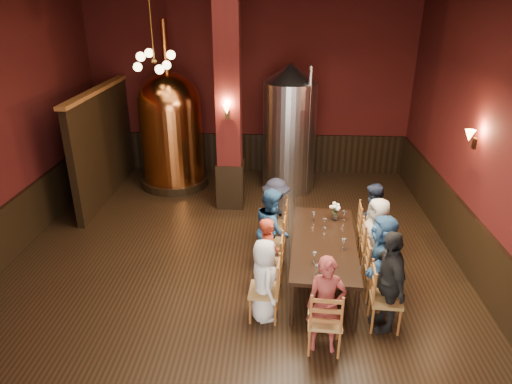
{
  "coord_description": "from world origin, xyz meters",
  "views": [
    {
      "loc": [
        0.73,
        -6.44,
        4.34
      ],
      "look_at": [
        0.39,
        0.2,
        1.44
      ],
      "focal_mm": 32.0,
      "sensor_mm": 36.0,
      "label": 1
    }
  ],
  "objects_px": {
    "person_2": "(272,229)",
    "copper_kettle": "(171,129)",
    "rose_vase": "(335,209)",
    "person_1": "(269,255)",
    "dining_table": "(324,245)",
    "steel_vessel": "(290,129)",
    "person_0": "(264,280)"
  },
  "relations": [
    {
      "from": "person_1",
      "to": "rose_vase",
      "type": "relative_size",
      "value": 3.88
    },
    {
      "from": "copper_kettle",
      "to": "steel_vessel",
      "type": "bearing_deg",
      "value": -2.16
    },
    {
      "from": "person_1",
      "to": "copper_kettle",
      "type": "distance_m",
      "value": 4.99
    },
    {
      "from": "person_2",
      "to": "steel_vessel",
      "type": "xyz_separation_m",
      "value": [
        0.32,
        3.53,
        0.75
      ]
    },
    {
      "from": "steel_vessel",
      "to": "rose_vase",
      "type": "distance_m",
      "value": 3.29
    },
    {
      "from": "steel_vessel",
      "to": "person_1",
      "type": "bearing_deg",
      "value": -95.04
    },
    {
      "from": "person_1",
      "to": "copper_kettle",
      "type": "xyz_separation_m",
      "value": [
        -2.42,
        4.29,
        0.77
      ]
    },
    {
      "from": "person_0",
      "to": "copper_kettle",
      "type": "height_order",
      "value": "copper_kettle"
    },
    {
      "from": "copper_kettle",
      "to": "rose_vase",
      "type": "xyz_separation_m",
      "value": [
        3.53,
        -3.27,
        -0.44
      ]
    },
    {
      "from": "dining_table",
      "to": "steel_vessel",
      "type": "distance_m",
      "value": 4.02
    },
    {
      "from": "dining_table",
      "to": "person_2",
      "type": "height_order",
      "value": "person_2"
    },
    {
      "from": "person_0",
      "to": "dining_table",
      "type": "bearing_deg",
      "value": -57.8
    },
    {
      "from": "person_2",
      "to": "copper_kettle",
      "type": "relative_size",
      "value": 0.38
    },
    {
      "from": "rose_vase",
      "to": "steel_vessel",
      "type": "bearing_deg",
      "value": 103.23
    },
    {
      "from": "copper_kettle",
      "to": "rose_vase",
      "type": "bearing_deg",
      "value": -42.76
    },
    {
      "from": "copper_kettle",
      "to": "person_2",
      "type": "bearing_deg",
      "value": -55.84
    },
    {
      "from": "rose_vase",
      "to": "person_1",
      "type": "bearing_deg",
      "value": -137.38
    },
    {
      "from": "dining_table",
      "to": "rose_vase",
      "type": "xyz_separation_m",
      "value": [
        0.24,
        0.75,
        0.27
      ]
    },
    {
      "from": "copper_kettle",
      "to": "dining_table",
      "type": "bearing_deg",
      "value": -50.69
    },
    {
      "from": "dining_table",
      "to": "person_2",
      "type": "relative_size",
      "value": 1.69
    },
    {
      "from": "person_2",
      "to": "copper_kettle",
      "type": "xyz_separation_m",
      "value": [
        -2.47,
        3.63,
        0.67
      ]
    },
    {
      "from": "person_1",
      "to": "steel_vessel",
      "type": "height_order",
      "value": "steel_vessel"
    },
    {
      "from": "dining_table",
      "to": "person_0",
      "type": "distance_m",
      "value": 1.31
    },
    {
      "from": "person_1",
      "to": "steel_vessel",
      "type": "relative_size",
      "value": 0.43
    },
    {
      "from": "person_1",
      "to": "person_2",
      "type": "distance_m",
      "value": 0.67
    },
    {
      "from": "person_0",
      "to": "rose_vase",
      "type": "relative_size",
      "value": 3.88
    },
    {
      "from": "person_2",
      "to": "rose_vase",
      "type": "bearing_deg",
      "value": -74.21
    },
    {
      "from": "steel_vessel",
      "to": "person_2",
      "type": "bearing_deg",
      "value": -95.26
    },
    {
      "from": "person_0",
      "to": "rose_vase",
      "type": "bearing_deg",
      "value": -47.94
    },
    {
      "from": "dining_table",
      "to": "person_1",
      "type": "bearing_deg",
      "value": -158.78
    },
    {
      "from": "person_1",
      "to": "rose_vase",
      "type": "distance_m",
      "value": 1.55
    },
    {
      "from": "person_2",
      "to": "steel_vessel",
      "type": "bearing_deg",
      "value": -8.36
    }
  ]
}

